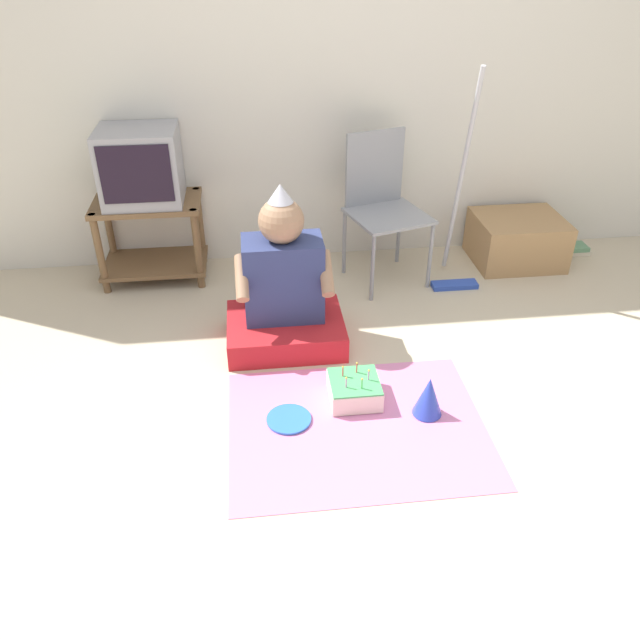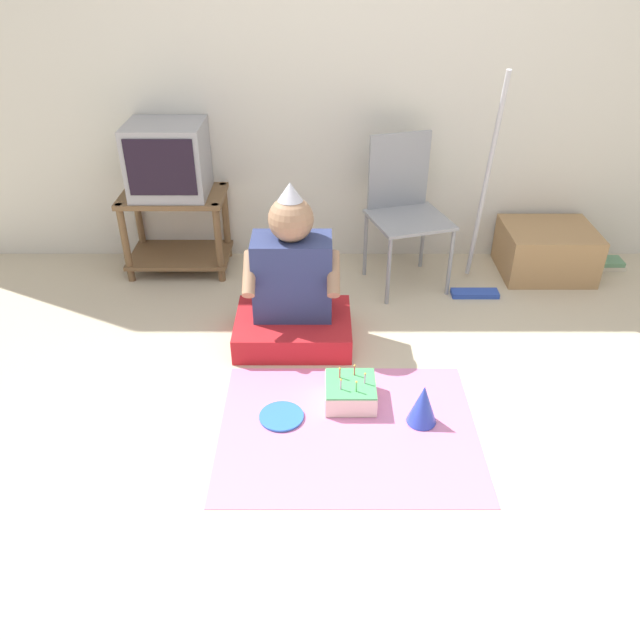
% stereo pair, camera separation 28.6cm
% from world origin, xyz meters
% --- Properties ---
extents(ground_plane, '(16.00, 16.00, 0.00)m').
position_xyz_m(ground_plane, '(0.00, 0.00, 0.00)').
color(ground_plane, beige).
extents(wall_back, '(6.40, 0.06, 2.55)m').
position_xyz_m(wall_back, '(0.00, 1.99, 1.27)').
color(wall_back, beige).
rests_on(wall_back, ground_plane).
extents(tv_stand, '(0.63, 0.41, 0.51)m').
position_xyz_m(tv_stand, '(-1.21, 1.76, 0.30)').
color(tv_stand, brown).
rests_on(tv_stand, ground_plane).
extents(tv, '(0.45, 0.39, 0.42)m').
position_xyz_m(tv, '(-1.21, 1.76, 0.72)').
color(tv, '#99999E').
rests_on(tv, tv_stand).
extents(folding_chair, '(0.53, 0.52, 0.88)m').
position_xyz_m(folding_chair, '(0.18, 1.63, 0.50)').
color(folding_chair, gray).
rests_on(folding_chair, ground_plane).
extents(cardboard_box_stack, '(0.55, 0.46, 0.30)m').
position_xyz_m(cardboard_box_stack, '(1.11, 1.70, 0.15)').
color(cardboard_box_stack, '#A87F51').
rests_on(cardboard_box_stack, ground_plane).
extents(dust_mop, '(0.28, 0.30, 1.29)m').
position_xyz_m(dust_mop, '(0.62, 1.47, 0.38)').
color(dust_mop, '#2D4CB2').
rests_on(dust_mop, ground_plane).
extents(book_pile, '(0.19, 0.13, 0.06)m').
position_xyz_m(book_pile, '(1.56, 1.76, 0.03)').
color(book_pile, beige).
rests_on(book_pile, ground_plane).
extents(person_seated, '(0.61, 0.47, 0.86)m').
position_xyz_m(person_seated, '(-0.46, 0.95, 0.28)').
color(person_seated, red).
rests_on(person_seated, ground_plane).
extents(party_cloth, '(1.13, 0.89, 0.01)m').
position_xyz_m(party_cloth, '(-0.19, 0.22, 0.00)').
color(party_cloth, pink).
rests_on(party_cloth, ground_plane).
extents(birthday_cake, '(0.23, 0.23, 0.16)m').
position_xyz_m(birthday_cake, '(-0.17, 0.41, 0.06)').
color(birthday_cake, '#F4E0C6').
rests_on(birthday_cake, party_cloth).
extents(party_hat_blue, '(0.13, 0.13, 0.20)m').
position_xyz_m(party_hat_blue, '(0.14, 0.27, 0.10)').
color(party_hat_blue, blue).
rests_on(party_hat_blue, party_cloth).
extents(paper_plate, '(0.20, 0.20, 0.01)m').
position_xyz_m(paper_plate, '(-0.49, 0.30, 0.01)').
color(paper_plate, blue).
rests_on(paper_plate, party_cloth).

